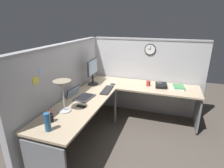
{
  "coord_description": "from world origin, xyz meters",
  "views": [
    {
      "loc": [
        -2.83,
        -0.78,
        1.92
      ],
      "look_at": [
        -0.06,
        0.15,
        0.88
      ],
      "focal_mm": 28.95,
      "sensor_mm": 36.0,
      "label": 1
    }
  ],
  "objects_px": {
    "pen_cup": "(50,118)",
    "thermos_flask": "(47,122)",
    "keyboard": "(107,90)",
    "monitor": "(93,70)",
    "book_stack": "(178,87)",
    "computer_mouse": "(113,84)",
    "laptop": "(80,96)",
    "desk_lamp_dome": "(62,87)",
    "wall_clock": "(150,50)",
    "cell_phone": "(81,106)",
    "coffee_mug": "(148,83)",
    "office_phone": "(161,86)"
  },
  "relations": [
    {
      "from": "desk_lamp_dome",
      "to": "office_phone",
      "type": "distance_m",
      "value": 1.86
    },
    {
      "from": "pen_cup",
      "to": "thermos_flask",
      "type": "distance_m",
      "value": 0.2
    },
    {
      "from": "keyboard",
      "to": "computer_mouse",
      "type": "xyz_separation_m",
      "value": [
        0.32,
        -0.0,
        0.01
      ]
    },
    {
      "from": "keyboard",
      "to": "wall_clock",
      "type": "relative_size",
      "value": 1.95
    },
    {
      "from": "keyboard",
      "to": "wall_clock",
      "type": "distance_m",
      "value": 1.21
    },
    {
      "from": "keyboard",
      "to": "cell_phone",
      "type": "relative_size",
      "value": 2.99
    },
    {
      "from": "laptop",
      "to": "keyboard",
      "type": "distance_m",
      "value": 0.52
    },
    {
      "from": "laptop",
      "to": "desk_lamp_dome",
      "type": "distance_m",
      "value": 0.61
    },
    {
      "from": "monitor",
      "to": "book_stack",
      "type": "distance_m",
      "value": 1.64
    },
    {
      "from": "pen_cup",
      "to": "thermos_flask",
      "type": "height_order",
      "value": "thermos_flask"
    },
    {
      "from": "desk_lamp_dome",
      "to": "wall_clock",
      "type": "height_order",
      "value": "wall_clock"
    },
    {
      "from": "monitor",
      "to": "laptop",
      "type": "xyz_separation_m",
      "value": [
        -0.64,
        -0.05,
        -0.27
      ]
    },
    {
      "from": "computer_mouse",
      "to": "cell_phone",
      "type": "bearing_deg",
      "value": 171.85
    },
    {
      "from": "coffee_mug",
      "to": "wall_clock",
      "type": "relative_size",
      "value": 0.44
    },
    {
      "from": "laptop",
      "to": "keyboard",
      "type": "xyz_separation_m",
      "value": [
        0.41,
        -0.33,
        -0.01
      ]
    },
    {
      "from": "book_stack",
      "to": "wall_clock",
      "type": "bearing_deg",
      "value": 62.81
    },
    {
      "from": "wall_clock",
      "to": "desk_lamp_dome",
      "type": "bearing_deg",
      "value": 152.41
    },
    {
      "from": "thermos_flask",
      "to": "wall_clock",
      "type": "distance_m",
      "value": 2.41
    },
    {
      "from": "book_stack",
      "to": "desk_lamp_dome",
      "type": "bearing_deg",
      "value": 133.59
    },
    {
      "from": "thermos_flask",
      "to": "office_phone",
      "type": "distance_m",
      "value": 2.16
    },
    {
      "from": "cell_phone",
      "to": "wall_clock",
      "type": "bearing_deg",
      "value": -21.83
    },
    {
      "from": "keyboard",
      "to": "wall_clock",
      "type": "xyz_separation_m",
      "value": [
        0.83,
        -0.62,
        0.63
      ]
    },
    {
      "from": "monitor",
      "to": "keyboard",
      "type": "bearing_deg",
      "value": -121.92
    },
    {
      "from": "keyboard",
      "to": "cell_phone",
      "type": "bearing_deg",
      "value": 164.81
    },
    {
      "from": "keyboard",
      "to": "pen_cup",
      "type": "bearing_deg",
      "value": 161.89
    },
    {
      "from": "pen_cup",
      "to": "keyboard",
      "type": "bearing_deg",
      "value": -14.22
    },
    {
      "from": "laptop",
      "to": "cell_phone",
      "type": "height_order",
      "value": "laptop"
    },
    {
      "from": "computer_mouse",
      "to": "book_stack",
      "type": "distance_m",
      "value": 1.22
    },
    {
      "from": "laptop",
      "to": "keyboard",
      "type": "height_order",
      "value": "laptop"
    },
    {
      "from": "thermos_flask",
      "to": "coffee_mug",
      "type": "xyz_separation_m",
      "value": [
        1.86,
        -0.88,
        -0.06
      ]
    },
    {
      "from": "laptop",
      "to": "desk_lamp_dome",
      "type": "relative_size",
      "value": 0.93
    },
    {
      "from": "laptop",
      "to": "thermos_flask",
      "type": "height_order",
      "value": "thermos_flask"
    },
    {
      "from": "keyboard",
      "to": "thermos_flask",
      "type": "xyz_separation_m",
      "value": [
        -1.38,
        0.21,
        0.1
      ]
    },
    {
      "from": "keyboard",
      "to": "book_stack",
      "type": "height_order",
      "value": "book_stack"
    },
    {
      "from": "desk_lamp_dome",
      "to": "wall_clock",
      "type": "bearing_deg",
      "value": -27.59
    },
    {
      "from": "laptop",
      "to": "thermos_flask",
      "type": "bearing_deg",
      "value": -173.12
    },
    {
      "from": "laptop",
      "to": "cell_phone",
      "type": "distance_m",
      "value": 0.36
    },
    {
      "from": "keyboard",
      "to": "cell_phone",
      "type": "xyz_separation_m",
      "value": [
        -0.72,
        0.14,
        -0.01
      ]
    },
    {
      "from": "cell_phone",
      "to": "book_stack",
      "type": "distance_m",
      "value": 1.83
    },
    {
      "from": "monitor",
      "to": "pen_cup",
      "type": "relative_size",
      "value": 2.78
    },
    {
      "from": "laptop",
      "to": "book_stack",
      "type": "height_order",
      "value": "laptop"
    },
    {
      "from": "cell_phone",
      "to": "book_stack",
      "type": "xyz_separation_m",
      "value": [
        1.24,
        -1.36,
        0.02
      ]
    },
    {
      "from": "laptop",
      "to": "office_phone",
      "type": "relative_size",
      "value": 1.8
    },
    {
      "from": "coffee_mug",
      "to": "monitor",
      "type": "bearing_deg",
      "value": 103.55
    },
    {
      "from": "book_stack",
      "to": "coffee_mug",
      "type": "relative_size",
      "value": 3.11
    },
    {
      "from": "cell_phone",
      "to": "coffee_mug",
      "type": "xyz_separation_m",
      "value": [
        1.2,
        -0.81,
        0.04
      ]
    },
    {
      "from": "thermos_flask",
      "to": "wall_clock",
      "type": "bearing_deg",
      "value": -20.63
    },
    {
      "from": "computer_mouse",
      "to": "thermos_flask",
      "type": "relative_size",
      "value": 0.47
    },
    {
      "from": "monitor",
      "to": "office_phone",
      "type": "xyz_separation_m",
      "value": [
        0.23,
        -1.29,
        -0.26
      ]
    },
    {
      "from": "monitor",
      "to": "wall_clock",
      "type": "distance_m",
      "value": 1.21
    }
  ]
}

